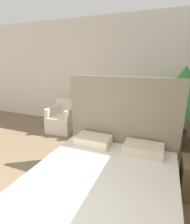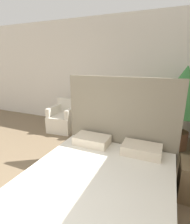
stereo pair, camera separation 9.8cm
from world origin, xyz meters
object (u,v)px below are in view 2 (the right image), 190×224
object	(u,v)px
armchair_near_window_left	(63,120)
potted_palm	(184,92)
armchair_near_window_right	(96,125)
bed	(100,183)

from	to	relation	value
armchair_near_window_left	potted_palm	size ratio (longest dim) A/B	0.47
armchair_near_window_left	armchair_near_window_right	distance (m)	0.94
bed	armchair_near_window_left	world-z (taller)	bed
potted_palm	bed	bearing A→B (deg)	-114.38
bed	potted_palm	size ratio (longest dim) A/B	1.14
bed	armchair_near_window_left	bearing A→B (deg)	133.15
potted_palm	armchair_near_window_left	bearing A→B (deg)	-177.96
armchair_near_window_left	armchair_near_window_right	world-z (taller)	same
bed	armchair_near_window_left	xyz separation A→B (m)	(-1.86, 1.98, -0.02)
armchair_near_window_left	armchair_near_window_right	bearing A→B (deg)	-5.42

